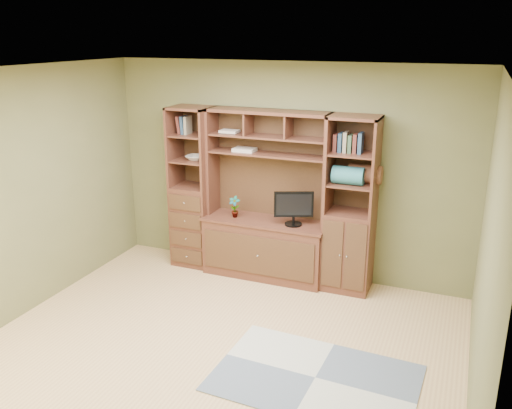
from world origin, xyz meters
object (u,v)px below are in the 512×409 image
at_px(right_tower, 350,206).
at_px(center_hutch, 265,197).
at_px(left_tower, 193,188).
at_px(monitor, 294,202).

bearing_deg(right_tower, center_hutch, -177.77).
bearing_deg(center_hutch, right_tower, 2.23).
xyz_separation_m(center_hutch, left_tower, (-1.00, 0.04, 0.00)).
height_order(center_hutch, right_tower, same).
distance_m(center_hutch, right_tower, 1.03).
distance_m(center_hutch, monitor, 0.37).
distance_m(left_tower, monitor, 1.37).
xyz_separation_m(center_hutch, monitor, (0.37, -0.03, -0.01)).
bearing_deg(left_tower, center_hutch, -2.29).
height_order(right_tower, monitor, right_tower).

